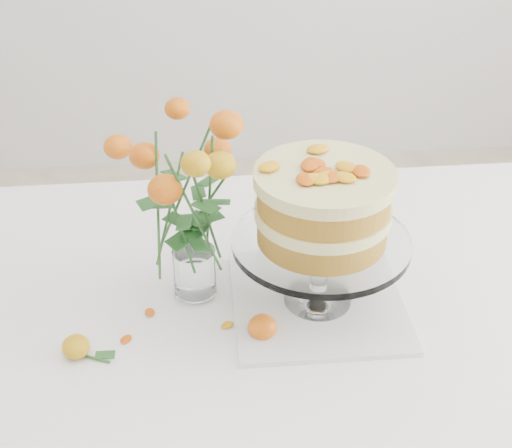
# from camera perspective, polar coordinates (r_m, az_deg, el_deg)

# --- Properties ---
(table) EXTENTS (1.43, 0.93, 0.76)m
(table) POSITION_cam_1_polar(r_m,az_deg,el_deg) (1.44, 2.31, -7.73)
(table) COLOR tan
(table) RESTS_ON ground
(napkin) EXTENTS (0.32, 0.32, 0.01)m
(napkin) POSITION_cam_1_polar(r_m,az_deg,el_deg) (1.35, 4.93, -6.24)
(napkin) COLOR white
(napkin) RESTS_ON table
(cake_stand) EXTENTS (0.32, 0.32, 0.29)m
(cake_stand) POSITION_cam_1_polar(r_m,az_deg,el_deg) (1.24, 5.36, 0.87)
(cake_stand) COLOR white
(cake_stand) RESTS_ON napkin
(rose_vase) EXTENTS (0.29, 0.29, 0.40)m
(rose_vase) POSITION_cam_1_polar(r_m,az_deg,el_deg) (1.25, -5.32, 3.00)
(rose_vase) COLOR white
(rose_vase) RESTS_ON table
(loose_rose_near) EXTENTS (0.08, 0.05, 0.04)m
(loose_rose_near) POSITION_cam_1_polar(r_m,az_deg,el_deg) (1.27, -14.20, -9.51)
(loose_rose_near) COLOR gold
(loose_rose_near) RESTS_ON table
(loose_rose_far) EXTENTS (0.09, 0.05, 0.04)m
(loose_rose_far) POSITION_cam_1_polar(r_m,az_deg,el_deg) (1.27, 0.53, -8.23)
(loose_rose_far) COLOR #DA410A
(loose_rose_far) RESTS_ON table
(stray_petal_a) EXTENTS (0.03, 0.02, 0.00)m
(stray_petal_a) POSITION_cam_1_polar(r_m,az_deg,el_deg) (1.30, -2.32, -8.11)
(stray_petal_a) COLOR orange
(stray_petal_a) RESTS_ON table
(stray_petal_b) EXTENTS (0.03, 0.02, 0.00)m
(stray_petal_b) POSITION_cam_1_polar(r_m,az_deg,el_deg) (1.28, 2.33, -8.98)
(stray_petal_b) COLOR orange
(stray_petal_b) RESTS_ON table
(stray_petal_c) EXTENTS (0.03, 0.02, 0.00)m
(stray_petal_c) POSITION_cam_1_polar(r_m,az_deg,el_deg) (1.25, 4.42, -10.06)
(stray_petal_c) COLOR orange
(stray_petal_c) RESTS_ON table
(stray_petal_d) EXTENTS (0.03, 0.02, 0.00)m
(stray_petal_d) POSITION_cam_1_polar(r_m,az_deg,el_deg) (1.34, -8.49, -7.02)
(stray_petal_d) COLOR orange
(stray_petal_d) RESTS_ON table
(stray_petal_e) EXTENTS (0.03, 0.02, 0.00)m
(stray_petal_e) POSITION_cam_1_polar(r_m,az_deg,el_deg) (1.29, -10.36, -9.08)
(stray_petal_e) COLOR orange
(stray_petal_e) RESTS_ON table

